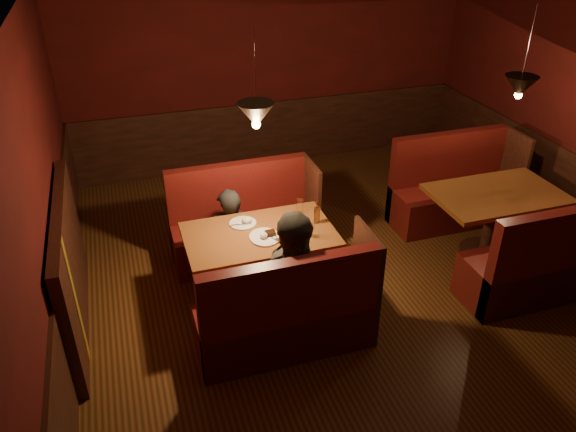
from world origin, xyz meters
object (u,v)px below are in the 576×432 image
object	(u,v)px
second_table	(494,209)
second_bench_near	(543,268)
main_bench_near	(289,320)
diner_a	(229,218)
diner_b	(299,263)
main_bench_far	(244,228)
second_bench_far	(452,193)
main_table	(261,248)

from	to	relation	value
second_table	second_bench_near	world-z (taller)	second_bench_near
main_bench_near	diner_a	xyz separation A→B (m)	(-0.22, 1.43, 0.34)
diner_a	diner_b	size ratio (longest dim) A/B	0.82
main_bench_far	second_table	distance (m)	2.90
second_bench_far	diner_b	bearing A→B (deg)	-149.91
second_bench_near	diner_b	world-z (taller)	diner_b
main_bench_far	main_table	bearing A→B (deg)	-91.19
main_bench_near	diner_a	world-z (taller)	diner_a
main_table	second_table	xyz separation A→B (m)	(2.77, -0.02, -0.01)
main_bench_near	diner_b	size ratio (longest dim) A/B	0.98
diner_b	second_bench_far	bearing A→B (deg)	9.26
main_table	main_bench_near	xyz separation A→B (m)	(0.02, -0.86, -0.26)
main_bench_near	diner_b	xyz separation A→B (m)	(0.15, 0.19, 0.49)
second_table	diner_b	distance (m)	2.68
main_table	second_table	bearing A→B (deg)	-0.47
main_table	second_bench_far	distance (m)	2.94
second_table	diner_a	size ratio (longest dim) A/B	1.05
diner_a	diner_b	distance (m)	1.31
main_bench_far	second_table	xyz separation A→B (m)	(2.75, -0.88, 0.25)
diner_a	second_bench_far	bearing A→B (deg)	-170.09
second_bench_far	diner_b	size ratio (longest dim) A/B	0.96
main_bench_far	diner_a	bearing A→B (deg)	-128.78
diner_b	main_table	bearing A→B (deg)	83.63
main_bench_far	diner_b	world-z (taller)	diner_b
main_bench_far	second_bench_far	distance (m)	2.78
main_table	main_bench_near	size ratio (longest dim) A/B	0.91
main_table	diner_b	distance (m)	0.73
second_bench_far	diner_b	world-z (taller)	diner_b
second_bench_far	second_table	bearing A→B (deg)	-92.20
main_bench_near	second_bench_near	world-z (taller)	second_bench_near
second_bench_near	diner_a	xyz separation A→B (m)	(-3.00, 1.48, 0.33)
second_bench_far	diner_b	distance (m)	3.07
main_table	second_bench_far	xyz separation A→B (m)	(2.80, 0.85, -0.25)
main_bench_near	second_bench_near	bearing A→B (deg)	-0.90
diner_a	second_bench_near	bearing A→B (deg)	158.48
second_table	second_bench_far	distance (m)	0.91
second_table	diner_b	world-z (taller)	diner_b
main_bench_near	diner_b	bearing A→B (deg)	50.23
main_bench_far	main_bench_near	size ratio (longest dim) A/B	1.00
main_bench_near	main_table	bearing A→B (deg)	91.19
main_bench_far	main_bench_near	distance (m)	1.71
second_bench_near	second_table	bearing A→B (deg)	92.20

